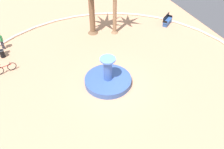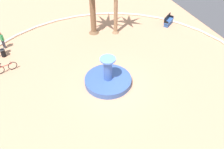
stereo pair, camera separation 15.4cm
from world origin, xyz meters
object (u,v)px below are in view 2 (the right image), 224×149
Objects in this scene: bench_west at (168,21)px; person_cyclist_helmet at (2,39)px; trash_bin at (3,53)px; fountain at (108,80)px; bicycle_red_frame at (6,68)px.

bench_west is 0.97× the size of person_cyclist_helmet.
trash_bin is at bearing -89.49° from bench_west.
bench_west reaches higher than trash_bin.
person_cyclist_helmet reaches higher than bench_west.
trash_bin is (-6.33, -7.43, 0.06)m from fountain.
fountain reaches higher than bicycle_red_frame.
person_cyclist_helmet is at bearing -94.25° from bench_west.
bicycle_red_frame reaches higher than trash_bin.
bench_west is 16.38m from person_cyclist_helmet.
fountain is 9.76m from trash_bin.
person_cyclist_helmet is at bearing -136.27° from fountain.
bench_west is (-6.48, 8.97, 0.02)m from fountain.
trash_bin is 0.45× the size of person_cyclist_helmet.
trash_bin is 1.46m from person_cyclist_helmet.
bicycle_red_frame is (2.43, -16.18, 0.04)m from bench_west.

